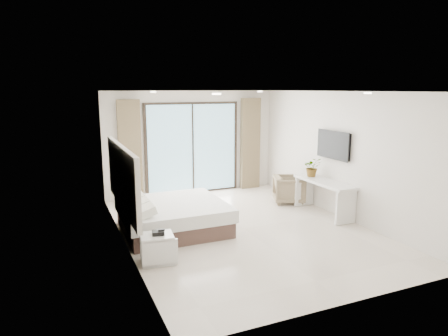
{
  "coord_description": "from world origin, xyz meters",
  "views": [
    {
      "loc": [
        -3.35,
        -6.82,
        2.75
      ],
      "look_at": [
        -0.24,
        0.4,
        1.18
      ],
      "focal_mm": 32.0,
      "sensor_mm": 36.0,
      "label": 1
    }
  ],
  "objects_px": {
    "nightstand": "(157,249)",
    "console_desk": "(324,190)",
    "bed": "(172,216)",
    "armchair": "(289,188)"
  },
  "relations": [
    {
      "from": "nightstand",
      "to": "console_desk",
      "type": "height_order",
      "value": "console_desk"
    },
    {
      "from": "nightstand",
      "to": "console_desk",
      "type": "xyz_separation_m",
      "value": [
        4.0,
        1.02,
        0.33
      ]
    },
    {
      "from": "bed",
      "to": "console_desk",
      "type": "distance_m",
      "value": 3.39
    },
    {
      "from": "console_desk",
      "to": "armchair",
      "type": "bearing_deg",
      "value": 99.8
    },
    {
      "from": "console_desk",
      "to": "armchair",
      "type": "height_order",
      "value": "console_desk"
    },
    {
      "from": "bed",
      "to": "nightstand",
      "type": "distance_m",
      "value": 1.5
    },
    {
      "from": "nightstand",
      "to": "armchair",
      "type": "distance_m",
      "value": 4.36
    },
    {
      "from": "console_desk",
      "to": "armchair",
      "type": "relative_size",
      "value": 2.25
    },
    {
      "from": "armchair",
      "to": "console_desk",
      "type": "bearing_deg",
      "value": -146.94
    },
    {
      "from": "console_desk",
      "to": "bed",
      "type": "bearing_deg",
      "value": 174.32
    }
  ]
}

